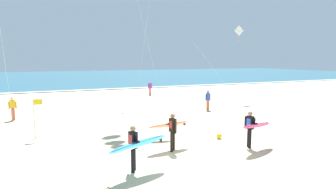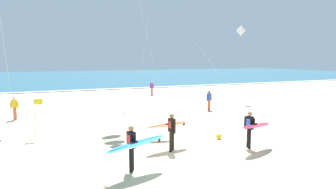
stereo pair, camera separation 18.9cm
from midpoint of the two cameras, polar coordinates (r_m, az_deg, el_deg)
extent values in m
plane|color=beige|center=(11.04, 5.86, -14.15)|extent=(160.00, 160.00, 0.00)
cube|color=#2D6075|center=(66.36, -18.08, 3.66)|extent=(160.00, 60.00, 0.08)
cube|color=white|center=(36.90, -14.57, 1.07)|extent=(160.00, 0.98, 0.01)
cylinder|color=black|center=(13.03, 16.53, -8.97)|extent=(0.13, 0.13, 0.88)
cylinder|color=black|center=(13.22, 16.25, -8.72)|extent=(0.13, 0.13, 0.88)
cube|color=black|center=(12.94, 16.51, -5.69)|extent=(0.30, 0.39, 0.60)
cube|color=blue|center=(12.85, 16.27, -5.60)|extent=(0.08, 0.19, 0.32)
sphere|color=#A87A59|center=(12.86, 16.58, -3.87)|extent=(0.21, 0.21, 0.21)
cylinder|color=black|center=(12.80, 17.40, -5.37)|extent=(0.09, 0.09, 0.26)
cylinder|color=black|center=(12.74, 17.58, -6.04)|extent=(0.26, 0.16, 0.14)
cylinder|color=black|center=(13.07, 15.65, -5.71)|extent=(0.09, 0.09, 0.56)
ellipsoid|color=#D83359|center=(12.77, 17.87, -6.20)|extent=(2.12, 1.13, 0.16)
cube|color=#333333|center=(12.77, 17.88, -6.04)|extent=(1.73, 0.61, 0.08)
cube|color=#262628|center=(13.53, 19.78, -5.83)|extent=(0.12, 0.05, 0.14)
cylinder|color=black|center=(12.01, 0.32, -10.07)|extent=(0.13, 0.13, 0.88)
cylinder|color=black|center=(12.24, 0.73, -9.73)|extent=(0.13, 0.13, 0.88)
cube|color=black|center=(11.92, 0.53, -6.50)|extent=(0.25, 0.37, 0.60)
cube|color=red|center=(11.86, 0.10, -6.38)|extent=(0.04, 0.20, 0.32)
sphere|color=brown|center=(11.83, 0.53, -4.53)|extent=(0.21, 0.21, 0.21)
cylinder|color=black|center=(11.74, 1.12, -6.92)|extent=(0.09, 0.09, 0.56)
cylinder|color=black|center=(12.09, -0.04, -5.77)|extent=(0.09, 0.09, 0.26)
cylinder|color=black|center=(12.17, -0.50, -6.32)|extent=(0.26, 0.12, 0.14)
ellipsoid|color=orange|center=(12.24, -0.35, -6.42)|extent=(2.13, 0.80, 0.11)
cube|color=#333333|center=(12.23, -0.35, -6.26)|extent=(1.82, 0.30, 0.04)
cube|color=#262628|center=(12.71, 3.07, -6.24)|extent=(0.12, 0.03, 0.14)
cylinder|color=black|center=(10.07, -8.02, -13.68)|extent=(0.13, 0.13, 0.88)
cylinder|color=black|center=(10.27, -7.73, -13.24)|extent=(0.13, 0.13, 0.88)
cube|color=black|center=(9.93, -7.95, -9.46)|extent=(0.29, 0.38, 0.60)
cube|color=red|center=(9.87, -8.48, -9.34)|extent=(0.07, 0.19, 0.32)
sphere|color=#A87A59|center=(9.82, -7.99, -7.12)|extent=(0.21, 0.21, 0.21)
cylinder|color=black|center=(9.71, -7.24, -9.17)|extent=(0.09, 0.09, 0.26)
cylinder|color=black|center=(9.65, -7.25, -10.09)|extent=(0.26, 0.15, 0.14)
cylinder|color=black|center=(10.13, -8.63, -9.37)|extent=(0.09, 0.09, 0.56)
ellipsoid|color=#3399D8|center=(9.66, -6.81, -10.31)|extent=(2.41, 1.20, 0.26)
cube|color=#333333|center=(9.65, -6.81, -10.10)|extent=(1.98, 0.63, 0.17)
cube|color=#262628|center=(10.21, -2.06, -9.67)|extent=(0.12, 0.05, 0.14)
cube|color=white|center=(27.68, 14.60, 12.92)|extent=(1.01, 0.11, 1.01)
cylinder|color=orange|center=(27.61, 14.54, 11.14)|extent=(0.02, 0.02, 0.72)
cylinder|color=silver|center=(26.38, 9.94, 4.72)|extent=(4.75, 0.37, 5.48)
cylinder|color=brown|center=(25.64, 5.10, -1.54)|extent=(0.06, 0.06, 0.10)
cylinder|color=silver|center=(20.28, -5.70, 15.30)|extent=(3.09, 0.71, 13.46)
cylinder|color=brown|center=(20.44, -9.88, -3.94)|extent=(0.06, 0.06, 0.10)
cylinder|color=silver|center=(20.79, -4.83, 14.68)|extent=(1.98, 0.13, 13.15)
cylinder|color=brown|center=(21.38, -2.16, -3.33)|extent=(0.06, 0.06, 0.10)
cylinder|color=#D8593F|center=(21.79, 8.17, -2.21)|extent=(0.22, 0.22, 0.84)
cube|color=#3351B7|center=(21.69, 8.20, -0.41)|extent=(0.35, 0.23, 0.54)
sphere|color=brown|center=(21.64, 8.22, 0.59)|extent=(0.20, 0.20, 0.20)
cylinder|color=#3351B7|center=(21.57, 7.77, -0.71)|extent=(0.08, 0.08, 0.50)
cylinder|color=#3351B7|center=(21.83, 8.62, -0.63)|extent=(0.08, 0.08, 0.50)
cylinder|color=#D8593F|center=(30.58, -4.00, 0.64)|extent=(0.22, 0.22, 0.84)
cube|color=purple|center=(30.51, -4.01, 1.92)|extent=(0.35, 0.24, 0.54)
sphere|color=tan|center=(30.47, -4.01, 2.64)|extent=(0.20, 0.20, 0.20)
cylinder|color=purple|center=(30.42, -4.35, 1.72)|extent=(0.08, 0.08, 0.50)
cylinder|color=purple|center=(30.62, -3.66, 1.76)|extent=(0.08, 0.08, 0.50)
cylinder|color=#D8593F|center=(20.88, -30.14, -3.58)|extent=(0.22, 0.22, 0.84)
cube|color=gold|center=(20.77, -30.27, -1.71)|extent=(0.32, 0.18, 0.54)
sphere|color=beige|center=(20.72, -30.33, -0.67)|extent=(0.20, 0.20, 0.20)
cylinder|color=gold|center=(20.81, -30.82, -2.01)|extent=(0.08, 0.08, 0.50)
cylinder|color=gold|center=(20.75, -29.67, -1.96)|extent=(0.08, 0.08, 0.50)
cylinder|color=silver|center=(15.45, -26.77, -4.57)|extent=(0.05, 0.05, 2.10)
cube|color=yellow|center=(15.29, -26.13, -1.41)|extent=(0.40, 0.02, 0.28)
sphere|color=yellow|center=(14.23, 10.36, -8.63)|extent=(0.28, 0.28, 0.28)
camera|label=1|loc=(0.09, -90.37, -0.05)|focal=28.84mm
camera|label=2|loc=(0.09, 89.63, 0.05)|focal=28.84mm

